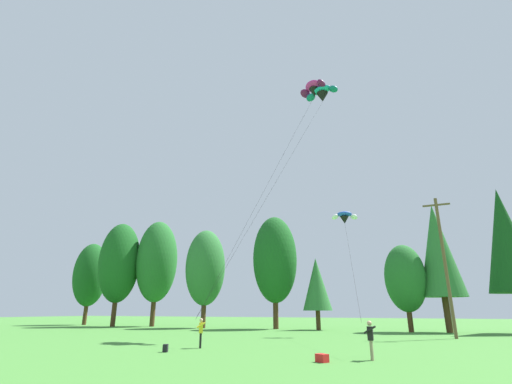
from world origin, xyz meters
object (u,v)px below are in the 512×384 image
(parafoil_kite_high_magenta, at_px, (313,89))
(picnic_cooler, at_px, (322,358))
(kite_flyer_mid, at_px, (370,337))
(backpack, at_px, (165,348))
(parafoil_kite_far_teal, at_px, (322,94))
(kite_flyer_near, at_px, (201,330))
(parafoil_kite_mid_blue_white, at_px, (344,217))
(utility_pole, at_px, (445,261))

(parafoil_kite_high_magenta, distance_m, picnic_cooler, 29.15)
(kite_flyer_mid, xyz_separation_m, backpack, (-10.66, -0.93, -0.80))
(kite_flyer_mid, height_order, parafoil_kite_far_teal, parafoil_kite_far_teal)
(kite_flyer_near, bearing_deg, picnic_cooler, -21.53)
(kite_flyer_mid, height_order, backpack, kite_flyer_mid)
(kite_flyer_near, distance_m, parafoil_kite_mid_blue_white, 19.30)
(parafoil_kite_far_teal, xyz_separation_m, picnic_cooler, (2.82, -16.10, -23.27))
(parafoil_kite_mid_blue_white, bearing_deg, parafoil_kite_far_teal, -109.94)
(utility_pole, relative_size, parafoil_kite_high_magenta, 0.49)
(parafoil_kite_far_teal, bearing_deg, backpack, -110.94)
(kite_flyer_near, relative_size, backpack, 4.23)
(parafoil_kite_high_magenta, relative_size, picnic_cooler, 45.14)
(parafoil_kite_high_magenta, bearing_deg, parafoil_kite_far_teal, 3.49)
(kite_flyer_near, bearing_deg, kite_flyer_mid, -9.60)
(parafoil_kite_high_magenta, height_order, parafoil_kite_mid_blue_white, parafoil_kite_high_magenta)
(utility_pole, bearing_deg, parafoil_kite_high_magenta, -169.12)
(parafoil_kite_high_magenta, height_order, backpack, parafoil_kite_high_magenta)
(kite_flyer_near, xyz_separation_m, parafoil_kite_high_magenta, (4.53, 12.80, 23.23))
(parafoil_kite_mid_blue_white, xyz_separation_m, picnic_cooler, (1.91, -18.61, -10.67))
(utility_pole, distance_m, kite_flyer_mid, 17.72)
(parafoil_kite_mid_blue_white, distance_m, picnic_cooler, 21.53)
(kite_flyer_near, height_order, kite_flyer_mid, same)
(kite_flyer_mid, height_order, picnic_cooler, kite_flyer_mid)
(kite_flyer_near, height_order, parafoil_kite_far_teal, parafoil_kite_far_teal)
(parafoil_kite_mid_blue_white, bearing_deg, utility_pole, -4.60)
(parafoil_kite_far_teal, bearing_deg, kite_flyer_near, -112.74)
(backpack, distance_m, picnic_cooler, 8.77)
(kite_flyer_near, distance_m, kite_flyer_mid, 10.27)
(picnic_cooler, bearing_deg, backpack, 28.17)
(utility_pole, relative_size, parafoil_kite_far_teal, 0.51)
(kite_flyer_mid, distance_m, parafoil_kite_far_teal, 27.17)
(parafoil_kite_mid_blue_white, height_order, backpack, parafoil_kite_mid_blue_white)
(parafoil_kite_high_magenta, relative_size, parafoil_kite_far_teal, 1.04)
(kite_flyer_near, xyz_separation_m, backpack, (-0.54, -2.64, -0.80))
(utility_pole, relative_size, kite_flyer_near, 6.85)
(parafoil_kite_mid_blue_white, bearing_deg, kite_flyer_near, -112.29)
(parafoil_kite_far_teal, bearing_deg, kite_flyer_mid, -72.00)
(parafoil_kite_high_magenta, xyz_separation_m, parafoil_kite_far_teal, (0.86, 0.05, -0.79))
(utility_pole, distance_m, parafoil_kite_high_magenta, 20.79)
(kite_flyer_near, height_order, parafoil_kite_high_magenta, parafoil_kite_high_magenta)
(utility_pole, bearing_deg, parafoil_kite_mid_blue_white, 175.40)
(utility_pole, height_order, kite_flyer_mid, utility_pole)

